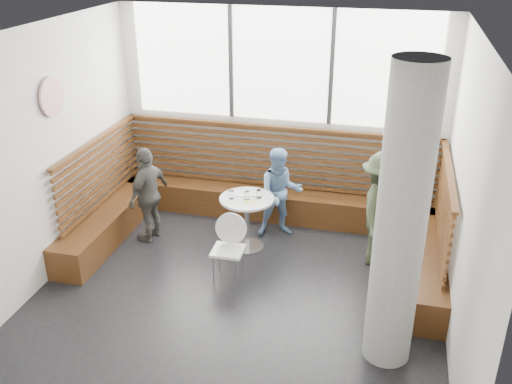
% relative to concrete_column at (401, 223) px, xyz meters
% --- Properties ---
extents(room, '(5.00, 5.00, 3.20)m').
position_rel_concrete_column_xyz_m(room, '(-1.85, 0.60, 0.00)').
color(room, silver).
rests_on(room, ground).
extents(booth, '(5.00, 2.50, 1.44)m').
position_rel_concrete_column_xyz_m(booth, '(-1.85, 2.37, -1.19)').
color(booth, '#422610').
rests_on(booth, ground).
extents(concrete_column, '(0.50, 0.50, 3.20)m').
position_rel_concrete_column_xyz_m(concrete_column, '(0.00, 0.00, 0.00)').
color(concrete_column, gray).
rests_on(concrete_column, ground).
extents(wall_art, '(0.03, 0.50, 0.50)m').
position_rel_concrete_column_xyz_m(wall_art, '(-4.31, 1.00, 0.70)').
color(wall_art, white).
rests_on(wall_art, room).
extents(cafe_table, '(0.76, 0.76, 0.79)m').
position_rel_concrete_column_xyz_m(cafe_table, '(-2.04, 1.82, -1.04)').
color(cafe_table, silver).
rests_on(cafe_table, ground).
extents(cafe_chair, '(0.42, 0.41, 0.87)m').
position_rel_concrete_column_xyz_m(cafe_chair, '(-2.06, 1.04, -1.09)').
color(cafe_chair, white).
rests_on(cafe_chair, ground).
extents(adult_man, '(0.73, 1.11, 1.61)m').
position_rel_concrete_column_xyz_m(adult_man, '(-0.21, 1.87, -0.80)').
color(adult_man, '#37412B').
rests_on(adult_man, ground).
extents(child_back, '(0.80, 0.71, 1.36)m').
position_rel_concrete_column_xyz_m(child_back, '(-1.66, 2.33, -0.92)').
color(child_back, '#6B90BA').
rests_on(child_back, ground).
extents(child_left, '(0.52, 0.89, 1.42)m').
position_rel_concrete_column_xyz_m(child_left, '(-3.49, 1.76, -0.89)').
color(child_left, '#515049').
rests_on(child_left, ground).
extents(plate_near, '(0.20, 0.20, 0.01)m').
position_rel_concrete_column_xyz_m(plate_near, '(-2.13, 1.91, -0.81)').
color(plate_near, white).
rests_on(plate_near, cafe_table).
extents(plate_far, '(0.19, 0.19, 0.01)m').
position_rel_concrete_column_xyz_m(plate_far, '(-1.95, 1.97, -0.81)').
color(plate_far, white).
rests_on(plate_far, cafe_table).
extents(glass_left, '(0.07, 0.07, 0.12)m').
position_rel_concrete_column_xyz_m(glass_left, '(-2.24, 1.76, -0.76)').
color(glass_left, white).
rests_on(glass_left, cafe_table).
extents(glass_mid, '(0.08, 0.08, 0.12)m').
position_rel_concrete_column_xyz_m(glass_mid, '(-2.03, 1.78, -0.75)').
color(glass_mid, white).
rests_on(glass_mid, cafe_table).
extents(glass_right, '(0.07, 0.07, 0.12)m').
position_rel_concrete_column_xyz_m(glass_right, '(-1.88, 1.87, -0.76)').
color(glass_right, white).
rests_on(glass_right, cafe_table).
extents(menu_card, '(0.19, 0.13, 0.00)m').
position_rel_concrete_column_xyz_m(menu_card, '(-1.97, 1.69, -0.81)').
color(menu_card, '#A5C64C').
rests_on(menu_card, cafe_table).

